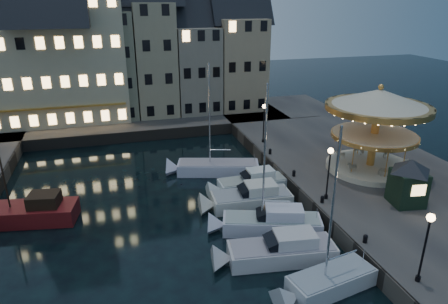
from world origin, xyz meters
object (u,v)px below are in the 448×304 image
object	(u,v)px
motorboat_a	(323,284)
red_fishing_boat	(28,213)
motorboat_c	(266,223)
carousel	(377,115)
streetlamp_c	(264,118)
ticket_kiosk	(410,174)
streetlamp_b	(329,166)
motorboat_f	(212,168)
motorboat_b	(275,252)
streetlamp_d	(396,127)
motorboat_d	(246,199)
bollard_c	(294,173)
bollard_a	(365,238)
streetlamp_a	(426,238)
bollard_d	(270,151)
bollard_b	(322,199)
motorboat_e	(248,185)

from	to	relation	value
motorboat_a	red_fishing_boat	size ratio (longest dim) A/B	1.35
motorboat_c	carousel	size ratio (longest dim) A/B	1.21
streetlamp_c	red_fishing_boat	distance (m)	23.87
ticket_kiosk	streetlamp_b	bearing A→B (deg)	156.19
motorboat_f	carousel	world-z (taller)	motorboat_f
motorboat_a	ticket_kiosk	distance (m)	11.83
motorboat_b	ticket_kiosk	distance (m)	11.98
streetlamp_d	motorboat_d	distance (m)	17.69
streetlamp_b	motorboat_d	size ratio (longest dim) A/B	0.56
bollard_c	motorboat_a	xyz separation A→B (m)	(-3.96, -12.54, -1.07)
bollard_a	motorboat_c	xyz separation A→B (m)	(-4.77, 4.83, -0.93)
streetlamp_a	red_fishing_boat	size ratio (longest dim) A/B	0.54
bollard_d	motorboat_b	bearing A→B (deg)	-110.55
streetlamp_b	bollard_b	bearing A→B (deg)	-140.19
carousel	red_fishing_boat	bearing A→B (deg)	178.06
motorboat_e	carousel	size ratio (longest dim) A/B	0.78
streetlamp_d	motorboat_d	world-z (taller)	streetlamp_d
bollard_a	bollard_d	distance (m)	16.00
streetlamp_b	carousel	size ratio (longest dim) A/B	0.47
bollard_c	motorboat_d	world-z (taller)	motorboat_d
motorboat_d	motorboat_e	xyz separation A→B (m)	(0.99, 2.52, -0.00)
bollard_b	motorboat_f	world-z (taller)	motorboat_f
streetlamp_b	bollard_c	world-z (taller)	streetlamp_b
streetlamp_d	streetlamp_c	bearing A→B (deg)	150.09
motorboat_f	red_fishing_boat	size ratio (longest dim) A/B	1.52
motorboat_d	motorboat_f	size ratio (longest dim) A/B	0.64
bollard_b	bollard_c	size ratio (longest dim) A/B	1.00
motorboat_a	red_fishing_boat	distance (m)	21.79
streetlamp_a	carousel	xyz separation A→B (m)	(6.63, 13.99, 2.39)
motorboat_b	carousel	distance (m)	16.35
bollard_c	motorboat_e	size ratio (longest dim) A/B	0.08
streetlamp_d	red_fishing_boat	world-z (taller)	red_fishing_boat
bollard_b	streetlamp_d	bearing A→B (deg)	32.22
streetlamp_c	bollard_d	xyz separation A→B (m)	(-0.60, -3.50, -2.41)
ticket_kiosk	bollard_c	bearing A→B (deg)	130.80
motorboat_e	streetlamp_b	bearing A→B (deg)	-49.17
motorboat_c	motorboat_d	world-z (taller)	motorboat_c
streetlamp_c	ticket_kiosk	size ratio (longest dim) A/B	1.03
motorboat_a	motorboat_e	world-z (taller)	motorboat_a
motorboat_c	motorboat_a	bearing A→B (deg)	-83.29
streetlamp_d	red_fishing_boat	distance (m)	33.57
bollard_d	motorboat_e	xyz separation A→B (m)	(-3.94, -4.74, -0.96)
carousel	bollard_d	bearing A→B (deg)	140.29
bollard_b	red_fishing_boat	distance (m)	22.15
bollard_b	ticket_kiosk	world-z (taller)	ticket_kiosk
streetlamp_a	streetlamp_b	xyz separation A→B (m)	(0.00, 10.00, 0.00)
bollard_c	motorboat_f	world-z (taller)	motorboat_f
bollard_c	motorboat_b	size ratio (longest dim) A/B	0.07
streetlamp_c	bollard_d	world-z (taller)	streetlamp_c
motorboat_d	carousel	xyz separation A→B (m)	(12.17, 1.25, 5.77)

